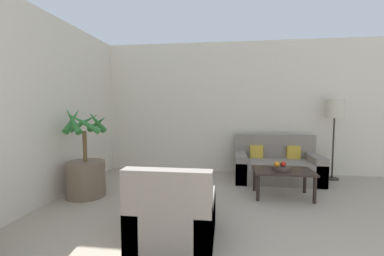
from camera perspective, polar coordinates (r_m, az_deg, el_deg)
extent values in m
cube|color=beige|center=(5.48, 15.80, 4.32)|extent=(8.17, 0.06, 2.70)
cylinder|color=brown|center=(4.31, -22.50, -10.40)|extent=(0.57, 0.57, 0.54)
cylinder|color=brown|center=(4.21, -22.71, -3.78)|extent=(0.06, 0.06, 0.47)
cone|color=#2D7533|center=(4.08, -20.41, 1.31)|extent=(0.10, 0.46, 0.37)
cone|color=#2D7533|center=(4.29, -20.26, 0.99)|extent=(0.47, 0.33, 0.30)
cone|color=#2D7533|center=(4.39, -22.84, 1.21)|extent=(0.46, 0.33, 0.33)
cone|color=#2D7533|center=(4.27, -25.01, 1.62)|extent=(0.10, 0.43, 0.40)
cone|color=#2D7533|center=(4.09, -25.05, 1.59)|extent=(0.42, 0.30, 0.41)
cone|color=#2D7533|center=(3.97, -22.88, 1.05)|extent=(0.46, 0.32, 0.35)
cube|color=gray|center=(5.06, 18.25, -8.97)|extent=(1.53, 0.82, 0.39)
cube|color=gray|center=(5.31, 17.69, -3.80)|extent=(1.53, 0.16, 0.44)
cube|color=gray|center=(4.97, 10.64, -8.36)|extent=(0.20, 0.82, 0.51)
cube|color=gray|center=(5.21, 25.52, -8.12)|extent=(0.20, 0.82, 0.51)
cube|color=gold|center=(5.15, 14.12, -5.08)|extent=(0.24, 0.12, 0.24)
cube|color=gold|center=(5.28, 21.59, -5.04)|extent=(0.24, 0.12, 0.24)
cylinder|color=#2D2823|center=(5.63, 28.63, -9.82)|extent=(0.24, 0.24, 0.03)
cylinder|color=#2D2823|center=(5.52, 28.86, -3.94)|extent=(0.03, 0.03, 1.14)
cylinder|color=beige|center=(5.47, 29.16, 3.77)|extent=(0.32, 0.32, 0.34)
cylinder|color=black|center=(3.94, 14.46, -12.77)|extent=(0.05, 0.05, 0.38)
cylinder|color=black|center=(4.11, 25.62, -12.36)|extent=(0.05, 0.05, 0.38)
cylinder|color=black|center=(4.39, 13.72, -10.97)|extent=(0.05, 0.05, 0.38)
cylinder|color=black|center=(4.54, 23.78, -10.71)|extent=(0.05, 0.05, 0.38)
cube|color=black|center=(4.18, 19.54, -8.97)|extent=(0.87, 0.56, 0.03)
cylinder|color=#42382D|center=(4.17, 19.31, -8.40)|extent=(0.28, 0.28, 0.05)
sphere|color=red|center=(4.16, 19.65, -7.52)|extent=(0.08, 0.08, 0.08)
sphere|color=olive|center=(4.25, 19.33, -7.36)|extent=(0.07, 0.07, 0.07)
sphere|color=orange|center=(4.11, 18.33, -7.63)|extent=(0.08, 0.08, 0.08)
cube|color=gray|center=(2.84, -3.97, -19.66)|extent=(0.82, 0.80, 0.39)
cube|color=gray|center=(2.40, -5.59, -14.00)|extent=(0.82, 0.16, 0.41)
cube|color=gray|center=(2.90, -10.75, -18.13)|extent=(0.16, 0.80, 0.49)
cube|color=gray|center=(2.78, 3.14, -19.11)|extent=(0.16, 0.80, 0.49)
cube|color=gray|center=(3.49, -2.36, -14.99)|extent=(0.65, 0.47, 0.38)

